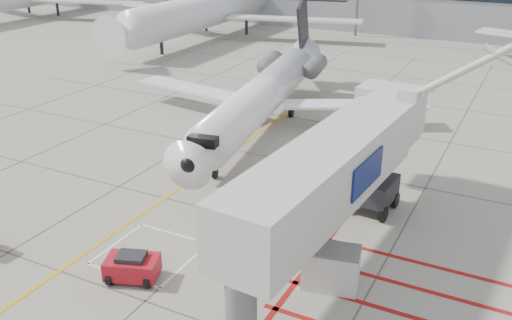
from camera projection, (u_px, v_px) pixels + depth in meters
The scene contains 8 objects.
ground_plane at pixel (198, 254), 26.68m from camera, with size 260.00×260.00×0.00m, color gray.
regional_jet at pixel (252, 83), 39.06m from camera, with size 24.19×30.50×7.99m, color white, non-canonical shape.
jet_bridge at pixel (325, 186), 24.42m from camera, with size 9.25×19.53×7.81m, color beige, non-canonical shape.
pushback_tug at pixel (132, 266), 24.62m from camera, with size 2.24×1.40×1.31m, color #AF111E, non-canonical shape.
baggage_cart at pixel (242, 197), 30.81m from camera, with size 1.77×1.12×1.12m, color slate, non-canonical shape.
ground_power_unit at pixel (331, 268), 24.02m from camera, with size 2.34×1.37×1.86m, color silver, non-canonical shape.
cone_nose at pixel (235, 193), 31.91m from camera, with size 0.38×0.38×0.53m, color #F03E0C.
cone_side at pixel (301, 199), 31.37m from camera, with size 0.31×0.31×0.43m, color #DC540B.
Camera 1 is at (12.84, -19.00, 14.60)m, focal length 40.00 mm.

